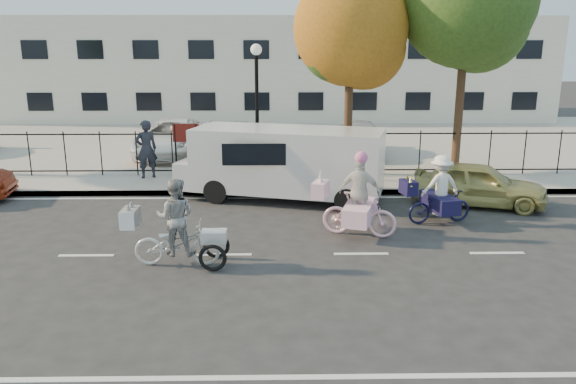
{
  "coord_description": "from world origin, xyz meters",
  "views": [
    {
      "loc": [
        1.2,
        -11.51,
        4.43
      ],
      "look_at": [
        1.41,
        1.2,
        1.1
      ],
      "focal_mm": 35.0,
      "sensor_mm": 36.0,
      "label": 1
    }
  ],
  "objects_px": {
    "bull_bike": "(439,196)",
    "white_van": "(284,161)",
    "zebra_trike": "(177,232)",
    "unicorn_bike": "(358,205)",
    "lot_car_c": "(224,142)",
    "lot_car_d": "(360,137)",
    "lot_car_b": "(173,137)",
    "gold_sedan": "(479,184)",
    "pedestrian": "(146,149)",
    "lamppost": "(257,88)"
  },
  "relations": [
    {
      "from": "white_van",
      "to": "lot_car_c",
      "type": "bearing_deg",
      "value": 128.66
    },
    {
      "from": "zebra_trike",
      "to": "bull_bike",
      "type": "bearing_deg",
      "value": -65.12
    },
    {
      "from": "unicorn_bike",
      "to": "zebra_trike",
      "type": "bearing_deg",
      "value": 132.46
    },
    {
      "from": "lamppost",
      "to": "gold_sedan",
      "type": "distance_m",
      "value": 7.46
    },
    {
      "from": "lot_car_c",
      "to": "lamppost",
      "type": "bearing_deg",
      "value": -53.32
    },
    {
      "from": "bull_bike",
      "to": "white_van",
      "type": "relative_size",
      "value": 0.31
    },
    {
      "from": "lot_car_b",
      "to": "lot_car_c",
      "type": "bearing_deg",
      "value": -21.03
    },
    {
      "from": "pedestrian",
      "to": "lot_car_b",
      "type": "xyz_separation_m",
      "value": [
        0.13,
        4.01,
        -0.25
      ]
    },
    {
      "from": "lot_car_b",
      "to": "lot_car_d",
      "type": "distance_m",
      "value": 7.52
    },
    {
      "from": "white_van",
      "to": "lamppost",
      "type": "bearing_deg",
      "value": 126.15
    },
    {
      "from": "lamppost",
      "to": "unicorn_bike",
      "type": "bearing_deg",
      "value": -65.14
    },
    {
      "from": "unicorn_bike",
      "to": "lot_car_b",
      "type": "bearing_deg",
      "value": 50.99
    },
    {
      "from": "pedestrian",
      "to": "lot_car_b",
      "type": "bearing_deg",
      "value": -117.88
    },
    {
      "from": "bull_bike",
      "to": "lot_car_d",
      "type": "distance_m",
      "value": 8.61
    },
    {
      "from": "white_van",
      "to": "gold_sedan",
      "type": "bearing_deg",
      "value": 8.55
    },
    {
      "from": "gold_sedan",
      "to": "lamppost",
      "type": "bearing_deg",
      "value": 83.46
    },
    {
      "from": "pedestrian",
      "to": "white_van",
      "type": "bearing_deg",
      "value": 127.04
    },
    {
      "from": "lot_car_d",
      "to": "bull_bike",
      "type": "bearing_deg",
      "value": -82.4
    },
    {
      "from": "gold_sedan",
      "to": "lot_car_c",
      "type": "distance_m",
      "value": 9.83
    },
    {
      "from": "lamppost",
      "to": "gold_sedan",
      "type": "bearing_deg",
      "value": -25.23
    },
    {
      "from": "bull_bike",
      "to": "lot_car_c",
      "type": "xyz_separation_m",
      "value": [
        -6.18,
        7.6,
        0.15
      ]
    },
    {
      "from": "zebra_trike",
      "to": "white_van",
      "type": "height_order",
      "value": "white_van"
    },
    {
      "from": "zebra_trike",
      "to": "lot_car_c",
      "type": "bearing_deg",
      "value": 0.7
    },
    {
      "from": "lot_car_d",
      "to": "gold_sedan",
      "type": "bearing_deg",
      "value": -68.97
    },
    {
      "from": "zebra_trike",
      "to": "pedestrian",
      "type": "bearing_deg",
      "value": 17.87
    },
    {
      "from": "gold_sedan",
      "to": "pedestrian",
      "type": "distance_m",
      "value": 10.48
    },
    {
      "from": "lamppost",
      "to": "white_van",
      "type": "bearing_deg",
      "value": -69.63
    },
    {
      "from": "gold_sedan",
      "to": "unicorn_bike",
      "type": "bearing_deg",
      "value": 142.83
    },
    {
      "from": "lot_car_b",
      "to": "unicorn_bike",
      "type": "bearing_deg",
      "value": -53.96
    },
    {
      "from": "white_van",
      "to": "lot_car_c",
      "type": "xyz_separation_m",
      "value": [
        -2.25,
        5.33,
        -0.32
      ]
    },
    {
      "from": "gold_sedan",
      "to": "lot_car_d",
      "type": "bearing_deg",
      "value": 37.5
    },
    {
      "from": "gold_sedan",
      "to": "lot_car_d",
      "type": "xyz_separation_m",
      "value": [
        -2.38,
        7.0,
        0.22
      ]
    },
    {
      "from": "lot_car_c",
      "to": "lot_car_d",
      "type": "bearing_deg",
      "value": 22.19
    },
    {
      "from": "white_van",
      "to": "pedestrian",
      "type": "xyz_separation_m",
      "value": [
        -4.52,
        2.3,
        -0.05
      ]
    },
    {
      "from": "zebra_trike",
      "to": "pedestrian",
      "type": "relative_size",
      "value": 1.11
    },
    {
      "from": "zebra_trike",
      "to": "bull_bike",
      "type": "distance_m",
      "value": 6.79
    },
    {
      "from": "unicorn_bike",
      "to": "lot_car_c",
      "type": "distance_m",
      "value": 9.48
    },
    {
      "from": "lamppost",
      "to": "pedestrian",
      "type": "xyz_separation_m",
      "value": [
        -3.67,
        0.0,
        -2.0
      ]
    },
    {
      "from": "lot_car_b",
      "to": "lot_car_c",
      "type": "height_order",
      "value": "lot_car_b"
    },
    {
      "from": "unicorn_bike",
      "to": "gold_sedan",
      "type": "bearing_deg",
      "value": -37.44
    },
    {
      "from": "lamppost",
      "to": "lot_car_b",
      "type": "height_order",
      "value": "lamppost"
    },
    {
      "from": "zebra_trike",
      "to": "bull_bike",
      "type": "height_order",
      "value": "zebra_trike"
    },
    {
      "from": "unicorn_bike",
      "to": "bull_bike",
      "type": "height_order",
      "value": "unicorn_bike"
    },
    {
      "from": "lamppost",
      "to": "white_van",
      "type": "xyz_separation_m",
      "value": [
        0.85,
        -2.3,
        -1.95
      ]
    },
    {
      "from": "lot_car_b",
      "to": "white_van",
      "type": "bearing_deg",
      "value": -51.7
    },
    {
      "from": "lamppost",
      "to": "lot_car_d",
      "type": "bearing_deg",
      "value": 45.17
    },
    {
      "from": "lot_car_b",
      "to": "lot_car_c",
      "type": "distance_m",
      "value": 2.35
    },
    {
      "from": "bull_bike",
      "to": "white_van",
      "type": "bearing_deg",
      "value": 48.2
    },
    {
      "from": "zebra_trike",
      "to": "lot_car_b",
      "type": "bearing_deg",
      "value": 11.37
    },
    {
      "from": "lot_car_b",
      "to": "lot_car_d",
      "type": "height_order",
      "value": "lot_car_b"
    }
  ]
}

